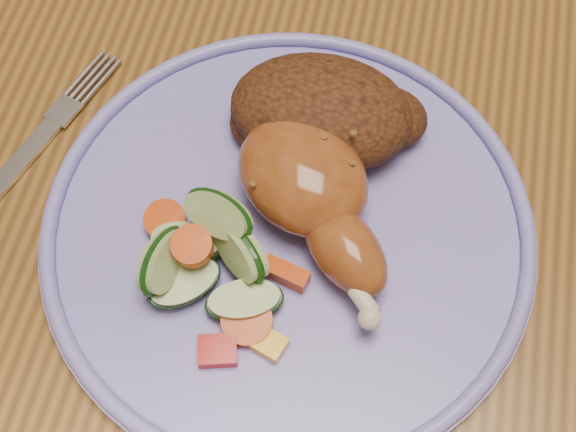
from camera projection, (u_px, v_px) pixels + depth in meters
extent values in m
plane|color=#51351B|center=(369.00, 401.00, 1.22)|extent=(4.00, 4.00, 0.00)
cube|color=brown|center=(461.00, 132.00, 0.57)|extent=(0.90, 1.40, 0.04)
cylinder|color=#4C2D16|center=(302.00, 107.00, 1.22)|extent=(0.04, 0.04, 0.41)
cylinder|color=#4C2D16|center=(540.00, 147.00, 1.19)|extent=(0.04, 0.04, 0.41)
cylinder|color=#7873D1|center=(288.00, 232.00, 0.51)|extent=(0.31, 0.31, 0.01)
torus|color=#7873D1|center=(288.00, 224.00, 0.50)|extent=(0.31, 0.31, 0.01)
ellipsoid|color=brown|center=(303.00, 175.00, 0.49)|extent=(0.12, 0.11, 0.05)
ellipsoid|color=brown|center=(345.00, 248.00, 0.47)|extent=(0.08, 0.08, 0.04)
sphere|color=beige|center=(370.00, 318.00, 0.45)|extent=(0.01, 0.01, 0.01)
ellipsoid|color=#472511|center=(321.00, 112.00, 0.51)|extent=(0.12, 0.09, 0.05)
ellipsoid|color=#472511|center=(383.00, 117.00, 0.52)|extent=(0.06, 0.05, 0.03)
ellipsoid|color=#472511|center=(267.00, 123.00, 0.52)|extent=(0.05, 0.04, 0.02)
cube|color=#A50A05|center=(218.00, 351.00, 0.46)|extent=(0.03, 0.02, 0.01)
cube|color=#E5A507|center=(269.00, 344.00, 0.46)|extent=(0.02, 0.02, 0.01)
cylinder|color=#D53F07|center=(192.00, 246.00, 0.46)|extent=(0.02, 0.03, 0.01)
cylinder|color=#D53F07|center=(247.00, 321.00, 0.47)|extent=(0.03, 0.03, 0.02)
cylinder|color=#D53F07|center=(166.00, 221.00, 0.50)|extent=(0.03, 0.03, 0.02)
cube|color=#D53F07|center=(286.00, 274.00, 0.48)|extent=(0.03, 0.02, 0.01)
cylinder|color=#A3BD7B|center=(163.00, 261.00, 0.46)|extent=(0.04, 0.05, 0.04)
cylinder|color=#A3BD7B|center=(244.00, 301.00, 0.47)|extent=(0.05, 0.06, 0.02)
cylinder|color=#A3BD7B|center=(240.00, 251.00, 0.47)|extent=(0.05, 0.05, 0.04)
cylinder|color=#A3BD7B|center=(184.00, 283.00, 0.47)|extent=(0.06, 0.06, 0.02)
cylinder|color=#A3BD7B|center=(187.00, 243.00, 0.49)|extent=(0.05, 0.05, 0.02)
cylinder|color=#A3BD7B|center=(219.00, 214.00, 0.47)|extent=(0.05, 0.05, 0.04)
cube|color=silver|center=(63.00, 111.00, 0.55)|extent=(0.04, 0.07, 0.00)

